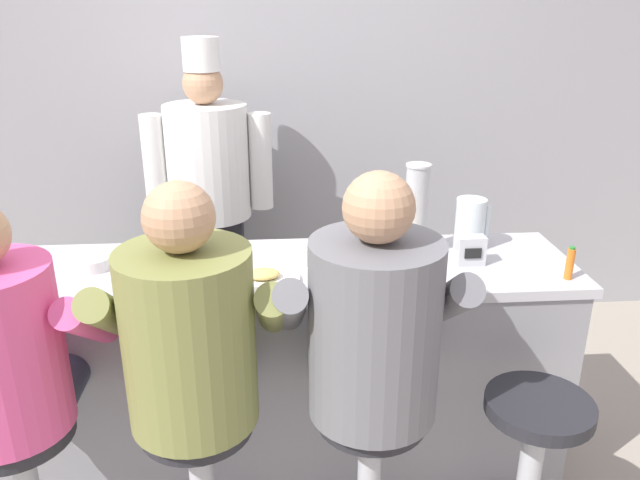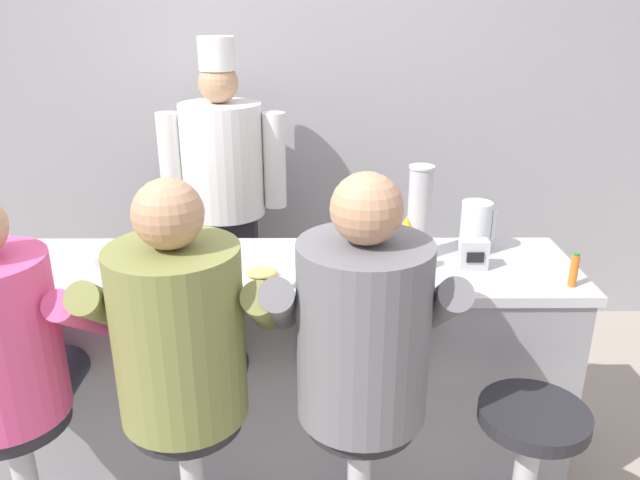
{
  "view_description": "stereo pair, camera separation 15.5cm",
  "coord_description": "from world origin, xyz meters",
  "px_view_note": "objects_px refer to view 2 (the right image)",
  "views": [
    {
      "loc": [
        0.04,
        -2.0,
        1.99
      ],
      "look_at": [
        0.2,
        0.27,
        1.1
      ],
      "focal_mm": 35.0,
      "sensor_mm": 36.0,
      "label": 1
    },
    {
      "loc": [
        0.19,
        -2.0,
        1.99
      ],
      "look_at": [
        0.2,
        0.27,
        1.1
      ],
      "focal_mm": 35.0,
      "sensor_mm": 36.0,
      "label": 2
    }
  ],
  "objects_px": {
    "ketchup_bottle_red": "(379,252)",
    "coffee_mug_white": "(310,254)",
    "breakfast_plate": "(261,277)",
    "cup_stack_steel": "(419,212)",
    "diner_seated_pink": "(4,350)",
    "diner_seated_grey": "(362,340)",
    "cook_in_whites_near": "(224,187)",
    "cereal_bowl": "(98,256)",
    "empty_stool_round": "(526,465)",
    "coffee_mug_blue": "(135,278)",
    "water_pitcher_clear": "(475,227)",
    "diner_seated_olive": "(183,343)",
    "mustard_bottle_yellow": "(405,247)",
    "napkin_dispenser_chrome": "(473,254)",
    "hot_sauce_bottle_orange": "(574,270)"
  },
  "relations": [
    {
      "from": "cereal_bowl",
      "to": "empty_stool_round",
      "type": "distance_m",
      "value": 1.82
    },
    {
      "from": "cereal_bowl",
      "to": "diner_seated_olive",
      "type": "distance_m",
      "value": 0.74
    },
    {
      "from": "water_pitcher_clear",
      "to": "mustard_bottle_yellow",
      "type": "bearing_deg",
      "value": -145.63
    },
    {
      "from": "coffee_mug_blue",
      "to": "cook_in_whites_near",
      "type": "xyz_separation_m",
      "value": [
        0.14,
        1.32,
        -0.04
      ]
    },
    {
      "from": "diner_seated_grey",
      "to": "cup_stack_steel",
      "type": "bearing_deg",
      "value": 66.48
    },
    {
      "from": "cup_stack_steel",
      "to": "diner_seated_grey",
      "type": "xyz_separation_m",
      "value": [
        -0.27,
        -0.62,
        -0.23
      ]
    },
    {
      "from": "diner_seated_pink",
      "to": "diner_seated_olive",
      "type": "bearing_deg",
      "value": 0.25
    },
    {
      "from": "diner_seated_olive",
      "to": "ketchup_bottle_red",
      "type": "bearing_deg",
      "value": 31.95
    },
    {
      "from": "hot_sauce_bottle_orange",
      "to": "empty_stool_round",
      "type": "bearing_deg",
      "value": -121.1
    },
    {
      "from": "empty_stool_round",
      "to": "cook_in_whites_near",
      "type": "distance_m",
      "value": 2.15
    },
    {
      "from": "mustard_bottle_yellow",
      "to": "breakfast_plate",
      "type": "bearing_deg",
      "value": -173.26
    },
    {
      "from": "napkin_dispenser_chrome",
      "to": "diner_seated_grey",
      "type": "bearing_deg",
      "value": -133.28
    },
    {
      "from": "cup_stack_steel",
      "to": "diner_seated_pink",
      "type": "distance_m",
      "value": 1.59
    },
    {
      "from": "coffee_mug_blue",
      "to": "diner_seated_pink",
      "type": "bearing_deg",
      "value": -138.49
    },
    {
      "from": "hot_sauce_bottle_orange",
      "to": "empty_stool_round",
      "type": "height_order",
      "value": "hot_sauce_bottle_orange"
    },
    {
      "from": "ketchup_bottle_red",
      "to": "coffee_mug_blue",
      "type": "height_order",
      "value": "ketchup_bottle_red"
    },
    {
      "from": "ketchup_bottle_red",
      "to": "diner_seated_pink",
      "type": "height_order",
      "value": "diner_seated_pink"
    },
    {
      "from": "breakfast_plate",
      "to": "hot_sauce_bottle_orange",
      "type": "bearing_deg",
      "value": -2.69
    },
    {
      "from": "water_pitcher_clear",
      "to": "napkin_dispenser_chrome",
      "type": "xyz_separation_m",
      "value": [
        -0.05,
        -0.17,
        -0.05
      ]
    },
    {
      "from": "ketchup_bottle_red",
      "to": "coffee_mug_white",
      "type": "distance_m",
      "value": 0.3
    },
    {
      "from": "ketchup_bottle_red",
      "to": "coffee_mug_white",
      "type": "height_order",
      "value": "ketchup_bottle_red"
    },
    {
      "from": "breakfast_plate",
      "to": "mustard_bottle_yellow",
      "type": "bearing_deg",
      "value": 6.74
    },
    {
      "from": "cup_stack_steel",
      "to": "diner_seated_pink",
      "type": "xyz_separation_m",
      "value": [
        -1.44,
        -0.62,
        -0.26
      ]
    },
    {
      "from": "ketchup_bottle_red",
      "to": "hot_sauce_bottle_orange",
      "type": "distance_m",
      "value": 0.72
    },
    {
      "from": "coffee_mug_white",
      "to": "ketchup_bottle_red",
      "type": "bearing_deg",
      "value": -27.02
    },
    {
      "from": "diner_seated_grey",
      "to": "cook_in_whites_near",
      "type": "distance_m",
      "value": 1.76
    },
    {
      "from": "coffee_mug_blue",
      "to": "cup_stack_steel",
      "type": "bearing_deg",
      "value": 15.92
    },
    {
      "from": "napkin_dispenser_chrome",
      "to": "cup_stack_steel",
      "type": "bearing_deg",
      "value": 150.49
    },
    {
      "from": "coffee_mug_white",
      "to": "cup_stack_steel",
      "type": "height_order",
      "value": "cup_stack_steel"
    },
    {
      "from": "cup_stack_steel",
      "to": "cook_in_whites_near",
      "type": "xyz_separation_m",
      "value": [
        -0.94,
        1.01,
        -0.19
      ]
    },
    {
      "from": "breakfast_plate",
      "to": "water_pitcher_clear",
      "type": "bearing_deg",
      "value": 18.1
    },
    {
      "from": "mustard_bottle_yellow",
      "to": "coffee_mug_blue",
      "type": "xyz_separation_m",
      "value": [
        -1.01,
        -0.14,
        -0.06
      ]
    },
    {
      "from": "mustard_bottle_yellow",
      "to": "cook_in_whites_near",
      "type": "bearing_deg",
      "value": 126.42
    },
    {
      "from": "breakfast_plate",
      "to": "coffee_mug_white",
      "type": "xyz_separation_m",
      "value": [
        0.19,
        0.16,
        0.03
      ]
    },
    {
      "from": "hot_sauce_bottle_orange",
      "to": "cup_stack_steel",
      "type": "relative_size",
      "value": 0.34
    },
    {
      "from": "cereal_bowl",
      "to": "coffee_mug_blue",
      "type": "distance_m",
      "value": 0.35
    },
    {
      "from": "napkin_dispenser_chrome",
      "to": "diner_seated_grey",
      "type": "xyz_separation_m",
      "value": [
        -0.47,
        -0.5,
        -0.09
      ]
    },
    {
      "from": "coffee_mug_blue",
      "to": "cook_in_whites_near",
      "type": "bearing_deg",
      "value": 83.84
    },
    {
      "from": "hot_sauce_bottle_orange",
      "to": "ketchup_bottle_red",
      "type": "bearing_deg",
      "value": 173.26
    },
    {
      "from": "diner_seated_pink",
      "to": "cook_in_whites_near",
      "type": "distance_m",
      "value": 1.71
    },
    {
      "from": "mustard_bottle_yellow",
      "to": "coffee_mug_white",
      "type": "bearing_deg",
      "value": 165.0
    },
    {
      "from": "breakfast_plate",
      "to": "cup_stack_steel",
      "type": "xyz_separation_m",
      "value": [
        0.63,
        0.23,
        0.18
      ]
    },
    {
      "from": "empty_stool_round",
      "to": "coffee_mug_blue",
      "type": "bearing_deg",
      "value": 166.07
    },
    {
      "from": "water_pitcher_clear",
      "to": "cook_in_whites_near",
      "type": "relative_size",
      "value": 0.12
    },
    {
      "from": "hot_sauce_bottle_orange",
      "to": "coffee_mug_blue",
      "type": "height_order",
      "value": "hot_sauce_bottle_orange"
    },
    {
      "from": "water_pitcher_clear",
      "to": "diner_seated_pink",
      "type": "distance_m",
      "value": 1.83
    },
    {
      "from": "coffee_mug_white",
      "to": "diner_seated_olive",
      "type": "relative_size",
      "value": 0.09
    },
    {
      "from": "water_pitcher_clear",
      "to": "coffee_mug_white",
      "type": "height_order",
      "value": "water_pitcher_clear"
    },
    {
      "from": "coffee_mug_blue",
      "to": "diner_seated_olive",
      "type": "height_order",
      "value": "diner_seated_olive"
    },
    {
      "from": "napkin_dispenser_chrome",
      "to": "water_pitcher_clear",
      "type": "bearing_deg",
      "value": 75.39
    }
  ]
}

